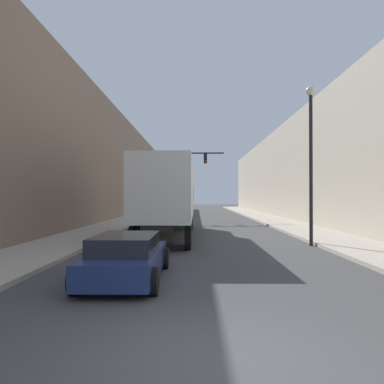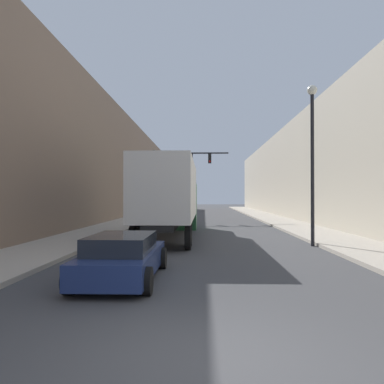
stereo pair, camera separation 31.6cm
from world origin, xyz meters
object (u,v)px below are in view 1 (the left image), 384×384
at_px(semi_truck, 169,196).
at_px(street_lamp, 311,144).
at_px(sedan_car, 127,258).
at_px(traffic_signal_gantry, 170,170).

xyz_separation_m(semi_truck, street_lamp, (6.65, -3.89, 2.35)).
xyz_separation_m(sedan_car, traffic_signal_gantry, (-0.64, 25.04, 4.13)).
xyz_separation_m(semi_truck, sedan_car, (-0.35, -10.82, -1.64)).
distance_m(sedan_car, traffic_signal_gantry, 25.39).
bearing_deg(traffic_signal_gantry, sedan_car, -88.53).
distance_m(sedan_car, street_lamp, 10.63).
relative_size(semi_truck, traffic_signal_gantry, 1.83).
xyz_separation_m(semi_truck, traffic_signal_gantry, (-0.99, 14.22, 2.49)).
distance_m(semi_truck, sedan_car, 10.95).
height_order(traffic_signal_gantry, street_lamp, street_lamp).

